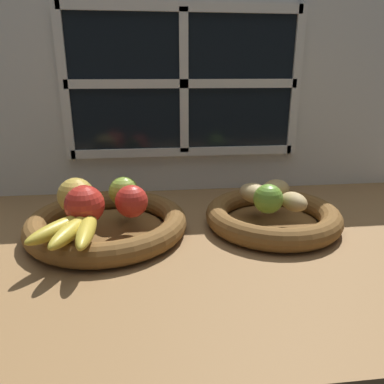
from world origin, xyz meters
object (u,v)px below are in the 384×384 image
Objects in this scene: apple_green_back at (124,191)px; apple_red_right at (132,201)px; fruit_bowl_left at (107,224)px; potato_back at (276,189)px; potato_small at (294,202)px; potato_oblong at (254,193)px; banana_bunch_front at (75,228)px; apple_red_front at (85,205)px; apple_golden_left at (76,196)px; fruit_bowl_right at (272,216)px; lime_near at (268,199)px.

apple_red_right is (2.05, -6.89, 0.05)cm from apple_green_back.
fruit_bowl_left is 8.11cm from apple_green_back.
potato_small is (1.26, -8.01, -0.31)cm from potato_back.
fruit_bowl_left is 34.21cm from potato_oblong.
banana_bunch_front is 40.81cm from potato_oblong.
apple_red_front reaches higher than apple_red_right.
apple_green_back and apple_red_right have the same top height.
apple_red_right is (9.12, 2.50, -0.53)cm from apple_red_front.
apple_red_right is 34.79cm from potato_back.
apple_green_back reaches higher than potato_small.
apple_green_back is at bearing 178.09° from potato_oblong.
apple_green_back is (9.86, 3.49, -0.51)cm from apple_golden_left.
potato_small is at bearing -4.66° from apple_golden_left.
apple_red_front is (-40.95, -5.44, 6.64)cm from fruit_bowl_right.
potato_back reaches higher than potato_small.
apple_green_back reaches higher than banana_bunch_front.
apple_golden_left is at bearing 173.67° from lime_near.
apple_green_back reaches higher than fruit_bowl_right.
apple_red_front is at bearing -177.97° from lime_near.
apple_red_right is at bearing -27.29° from fruit_bowl_left.
apple_green_back is 17.42cm from banana_bunch_front.
lime_near is (39.29, 7.26, 1.62)cm from banana_bunch_front.
potato_back is (35.98, 0.68, -1.04)cm from apple_green_back.
apple_red_right reaches higher than lime_near.
apple_golden_left is 47.30cm from potato_small.
apple_red_front is at bearing -177.33° from potato_small.
potato_back is (33.94, 7.57, -1.09)cm from apple_red_right.
potato_back is (2.11, 4.64, 5.02)cm from fruit_bowl_right.
apple_red_front is at bearing -166.82° from potato_back.
apple_golden_left reaches higher than fruit_bowl_right.
apple_golden_left reaches higher than apple_green_back.
apple_red_right is 35.23cm from potato_small.
fruit_bowl_right is at bearing -6.66° from apple_green_back.
lime_near reaches higher than potato_oblong.
apple_golden_left is 1.01× the size of potato_oblong.
potato_back reaches higher than fruit_bowl_left.
apple_red_front is 1.24× the size of lime_near.
potato_small is (40.90, -3.37, 4.71)cm from fruit_bowl_left.
apple_golden_left is 0.98× the size of apple_red_front.
potato_oblong is (33.73, 2.95, 4.90)cm from fruit_bowl_left.
fruit_bowl_right is 4.56× the size of apple_green_back.
potato_back is at bearing 12.58° from apple_red_right.
fruit_bowl_left is 4.49× the size of apple_golden_left.
potato_small is (35.20, -0.43, -1.40)cm from apple_red_right.
potato_back reaches higher than potato_oblong.
potato_back is 6.14cm from potato_oblong.
lime_near is at bearing -173.33° from potato_small.
fruit_bowl_right is 7.65cm from lime_near.
potato_small is at bearing -0.71° from apple_red_right.
fruit_bowl_right is 1.81× the size of banana_bunch_front.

